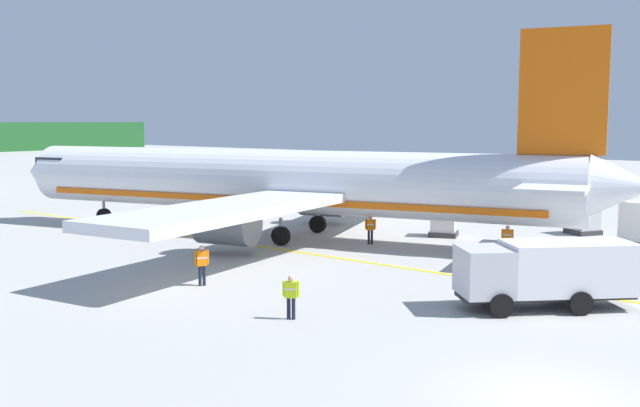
# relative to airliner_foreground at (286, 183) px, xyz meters

# --- Properties ---
(airliner_foreground) EXTENTS (34.30, 41.13, 11.90)m
(airliner_foreground) POSITION_rel_airliner_foreground_xyz_m (0.00, 0.00, 0.00)
(airliner_foreground) COLOR silver
(airliner_foreground) RESTS_ON ground
(service_truck_baggage) EXTENTS (6.26, 6.27, 2.57)m
(service_truck_baggage) POSITION_rel_airliner_foreground_xyz_m (-6.47, -18.87, -1.91)
(service_truck_baggage) COLOR silver
(service_truck_baggage) RESTS_ON ground
(cargo_container_near) EXTENTS (2.18, 2.18, 2.08)m
(cargo_container_near) POSITION_rel_airliner_foreground_xyz_m (6.52, -7.27, -2.40)
(cargo_container_near) COLOR #333338
(cargo_container_near) RESTS_ON ground
(cargo_container_mid) EXTENTS (2.34, 2.34, 2.07)m
(cargo_container_mid) POSITION_rel_airliner_foreground_xyz_m (12.86, -13.78, -2.41)
(cargo_container_mid) COLOR #333338
(cargo_container_mid) RESTS_ON ground
(crew_marshaller) EXTENTS (0.47, 0.49, 1.68)m
(crew_marshaller) POSITION_rel_airliner_foreground_xyz_m (1.25, -5.39, -2.40)
(crew_marshaller) COLOR #191E33
(crew_marshaller) RESTS_ON ground
(crew_loader_left) EXTENTS (0.42, 0.56, 1.61)m
(crew_loader_left) POSITION_rel_airliner_foreground_xyz_m (-13.71, -12.26, -2.44)
(crew_loader_left) COLOR #191E33
(crew_loader_left) RESTS_ON ground
(crew_loader_right) EXTENTS (0.55, 0.43, 1.78)m
(crew_loader_right) POSITION_rel_airliner_foreground_xyz_m (-12.10, -5.72, -2.33)
(crew_loader_right) COLOR #191E33
(crew_loader_right) RESTS_ON ground
(crew_supervisor) EXTENTS (0.39, 0.58, 1.63)m
(crew_supervisor) POSITION_rel_airliner_foreground_xyz_m (2.84, -13.15, -2.43)
(crew_supervisor) COLOR #191E33
(crew_supervisor) RESTS_ON ground
(apron_guide_line) EXTENTS (0.30, 60.00, 0.01)m
(apron_guide_line) POSITION_rel_airliner_foreground_xyz_m (-3.37, -4.45, -3.39)
(apron_guide_line) COLOR yellow
(apron_guide_line) RESTS_ON ground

